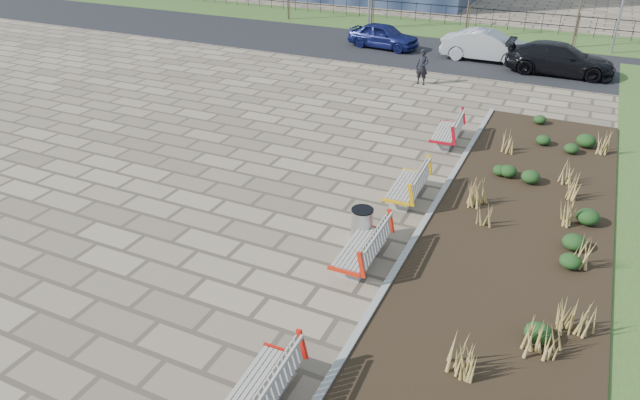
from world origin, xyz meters
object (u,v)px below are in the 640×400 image
at_px(bench_c, 406,184).
at_px(car_silver, 487,46).
at_px(bench_b, 360,245).
at_px(pedestrian, 422,67).
at_px(car_blue, 384,36).
at_px(litter_bin, 362,225).
at_px(car_black, 560,59).
at_px(bench_d, 446,130).
at_px(bench_a, 255,386).

distance_m(bench_c, car_silver, 16.15).
relative_size(bench_b, pedestrian, 1.33).
relative_size(pedestrian, car_blue, 0.40).
height_order(litter_bin, car_black, car_black).
distance_m(bench_c, car_black, 15.40).
xyz_separation_m(bench_c, pedestrian, (-2.73, 10.81, 0.29)).
relative_size(bench_d, litter_bin, 2.33).
bearing_deg(bench_c, car_silver, 90.97).
height_order(bench_a, pedestrian, pedestrian).
bearing_deg(car_silver, bench_d, -175.53).
distance_m(bench_d, pedestrian, 6.85).
distance_m(pedestrian, car_black, 6.99).
xyz_separation_m(bench_a, car_blue, (-6.54, 24.63, 0.19)).
bearing_deg(car_black, litter_bin, 169.58).
height_order(bench_a, bench_c, same).
bearing_deg(bench_b, bench_d, 89.05).
relative_size(bench_c, pedestrian, 1.33).
distance_m(bench_a, car_silver, 24.46).
height_order(bench_c, litter_bin, bench_c).
bearing_deg(car_blue, pedestrian, -137.84).
bearing_deg(bench_a, bench_b, 88.00).
distance_m(pedestrian, car_silver, 5.64).
relative_size(bench_a, bench_d, 1.00).
bearing_deg(car_blue, car_black, -89.67).
bearing_deg(bench_b, car_silver, 91.51).
height_order(pedestrian, car_blue, pedestrian).
distance_m(bench_a, car_black, 23.63).
height_order(bench_d, pedestrian, pedestrian).
height_order(car_silver, car_black, car_silver).
height_order(bench_b, bench_d, same).
distance_m(litter_bin, car_silver, 18.73).
bearing_deg(car_black, car_silver, 74.20).
bearing_deg(pedestrian, car_blue, 129.37).
bearing_deg(car_blue, bench_d, -143.52).
xyz_separation_m(bench_c, car_black, (2.75, 15.15, 0.25)).
height_order(bench_b, bench_c, same).
height_order(bench_d, car_black, car_black).
bearing_deg(pedestrian, bench_d, -61.87).
height_order(car_blue, car_silver, car_silver).
distance_m(bench_c, car_blue, 17.57).
relative_size(bench_c, bench_d, 1.00).
bearing_deg(bench_b, litter_bin, 108.16).
distance_m(bench_b, car_silver, 19.68).
bearing_deg(car_black, bench_c, 169.13).
xyz_separation_m(bench_a, car_black, (2.75, 23.47, 0.25)).
bearing_deg(car_black, car_blue, 82.32).
xyz_separation_m(bench_a, pedestrian, (-2.73, 19.13, 0.29)).
xyz_separation_m(bench_b, pedestrian, (-2.73, 14.34, 0.29)).
bearing_deg(bench_d, car_silver, 90.35).
bearing_deg(car_silver, bench_b, -177.23).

